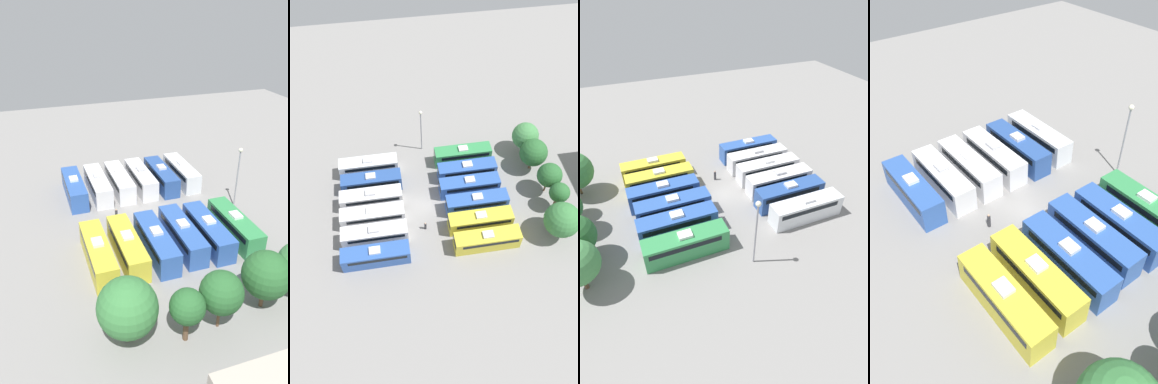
{
  "view_description": "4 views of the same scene",
  "coord_description": "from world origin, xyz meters",
  "views": [
    {
      "loc": [
        14.58,
        42.1,
        27.89
      ],
      "look_at": [
        0.07,
        -1.24,
        3.14
      ],
      "focal_mm": 35.0,
      "sensor_mm": 36.0,
      "label": 1
    },
    {
      "loc": [
        35.04,
        -4.01,
        51.0
      ],
      "look_at": [
        -1.09,
        1.8,
        2.03
      ],
      "focal_mm": 35.0,
      "sensor_mm": 36.0,
      "label": 2
    },
    {
      "loc": [
        -32.73,
        13.21,
        27.69
      ],
      "look_at": [
        -1.43,
        0.38,
        1.78
      ],
      "focal_mm": 28.0,
      "sensor_mm": 36.0,
      "label": 3
    },
    {
      "loc": [
        18.32,
        22.45,
        27.76
      ],
      "look_at": [
        0.31,
        -1.59,
        1.74
      ],
      "focal_mm": 35.0,
      "sensor_mm": 36.0,
      "label": 4
    }
  ],
  "objects": [
    {
      "name": "bus_7",
      "position": [
        -5.12,
        8.21,
        1.65
      ],
      "size": [
        2.56,
        10.03,
        3.37
      ],
      "color": "#2D56A8",
      "rests_on": "ground_plane"
    },
    {
      "name": "bus_11",
      "position": [
        8.75,
        8.35,
        1.65
      ],
      "size": [
        2.56,
        10.03,
        3.37
      ],
      "color": "gold",
      "rests_on": "ground_plane"
    },
    {
      "name": "bus_4",
      "position": [
        5.16,
        -8.28,
        1.65
      ],
      "size": [
        2.56,
        10.03,
        3.37
      ],
      "color": "silver",
      "rests_on": "ground_plane"
    },
    {
      "name": "bus_3",
      "position": [
        1.72,
        -8.39,
        1.65
      ],
      "size": [
        2.56,
        10.03,
        3.37
      ],
      "color": "white",
      "rests_on": "ground_plane"
    },
    {
      "name": "bus_5",
      "position": [
        8.73,
        -8.36,
        1.65
      ],
      "size": [
        2.56,
        10.03,
        3.37
      ],
      "color": "#2D56A8",
      "rests_on": "ground_plane"
    },
    {
      "name": "bus_9",
      "position": [
        1.77,
        8.37,
        1.65
      ],
      "size": [
        2.56,
        10.03,
        3.37
      ],
      "color": "#2D56A8",
      "rests_on": "ground_plane"
    },
    {
      "name": "worker_person",
      "position": [
        4.34,
        -0.44,
        0.76
      ],
      "size": [
        0.36,
        0.36,
        1.64
      ],
      "color": "#333338",
      "rests_on": "ground_plane"
    },
    {
      "name": "ground_plane",
      "position": [
        0.0,
        0.0,
        0.0
      ],
      "size": [
        120.29,
        120.29,
        0.0
      ],
      "primitive_type": "plane",
      "color": "gray"
    },
    {
      "name": "bus_1",
      "position": [
        -5.14,
        -8.14,
        1.65
      ],
      "size": [
        2.56,
        10.03,
        3.37
      ],
      "color": "#284C93",
      "rests_on": "ground_plane"
    },
    {
      "name": "bus_6",
      "position": [
        -8.84,
        8.23,
        1.65
      ],
      "size": [
        2.56,
        10.03,
        3.37
      ],
      "color": "#338C4C",
      "rests_on": "ground_plane"
    },
    {
      "name": "light_pole",
      "position": [
        -12.93,
        1.4,
        6.0
      ],
      "size": [
        0.6,
        0.6,
        9.04
      ],
      "color": "gray",
      "rests_on": "ground_plane"
    },
    {
      "name": "bus_10",
      "position": [
        5.24,
        8.13,
        1.65
      ],
      "size": [
        2.56,
        10.03,
        3.37
      ],
      "color": "gold",
      "rests_on": "ground_plane"
    },
    {
      "name": "bus_2",
      "position": [
        -1.77,
        -8.39,
        1.65
      ],
      "size": [
        2.56,
        10.03,
        3.37
      ],
      "color": "silver",
      "rests_on": "ground_plane"
    },
    {
      "name": "bus_8",
      "position": [
        -1.8,
        7.91,
        1.65
      ],
      "size": [
        2.56,
        10.03,
        3.37
      ],
      "color": "#2D56A8",
      "rests_on": "ground_plane"
    },
    {
      "name": "bus_0",
      "position": [
        -8.77,
        -8.43,
        1.65
      ],
      "size": [
        2.56,
        10.03,
        3.37
      ],
      "color": "silver",
      "rests_on": "ground_plane"
    }
  ]
}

